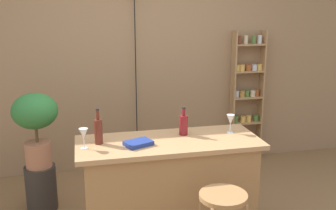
# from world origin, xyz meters

# --- Properties ---
(back_wall) EXTENTS (6.40, 0.10, 2.80)m
(back_wall) POSITION_xyz_m (0.00, 1.95, 1.40)
(back_wall) COLOR #997551
(back_wall) RESTS_ON ground
(kitchen_counter) EXTENTS (1.53, 0.61, 0.88)m
(kitchen_counter) POSITION_xyz_m (0.00, 0.30, 0.44)
(kitchen_counter) COLOR #9E7042
(kitchen_counter) RESTS_ON ground
(spice_shelf) EXTENTS (0.41, 0.15, 1.67)m
(spice_shelf) POSITION_xyz_m (1.37, 1.81, 0.82)
(spice_shelf) COLOR #A87F51
(spice_shelf) RESTS_ON ground
(plant_stool) EXTENTS (0.30, 0.30, 0.46)m
(plant_stool) POSITION_xyz_m (-1.13, 1.02, 0.23)
(plant_stool) COLOR #2D2823
(plant_stool) RESTS_ON ground
(potted_plant) EXTENTS (0.43, 0.38, 0.73)m
(potted_plant) POSITION_xyz_m (-1.13, 1.02, 0.92)
(potted_plant) COLOR #A86B4C
(potted_plant) RESTS_ON plant_stool
(bottle_wine_red) EXTENTS (0.07, 0.07, 0.29)m
(bottle_wine_red) POSITION_xyz_m (-0.57, 0.35, 0.99)
(bottle_wine_red) COLOR #5B2319
(bottle_wine_red) RESTS_ON kitchen_counter
(bottle_spirits_clear) EXTENTS (0.07, 0.07, 0.25)m
(bottle_spirits_clear) POSITION_xyz_m (0.16, 0.42, 0.98)
(bottle_spirits_clear) COLOR maroon
(bottle_spirits_clear) RESTS_ON kitchen_counter
(wine_glass_left) EXTENTS (0.07, 0.07, 0.16)m
(wine_glass_left) POSITION_xyz_m (-0.69, 0.26, 1.00)
(wine_glass_left) COLOR silver
(wine_glass_left) RESTS_ON kitchen_counter
(wine_glass_center) EXTENTS (0.07, 0.07, 0.16)m
(wine_glass_center) POSITION_xyz_m (0.57, 0.38, 1.00)
(wine_glass_center) COLOR silver
(wine_glass_center) RESTS_ON kitchen_counter
(cookbook) EXTENTS (0.25, 0.22, 0.03)m
(cookbook) POSITION_xyz_m (-0.27, 0.24, 0.90)
(cookbook) COLOR navy
(cookbook) RESTS_ON kitchen_counter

